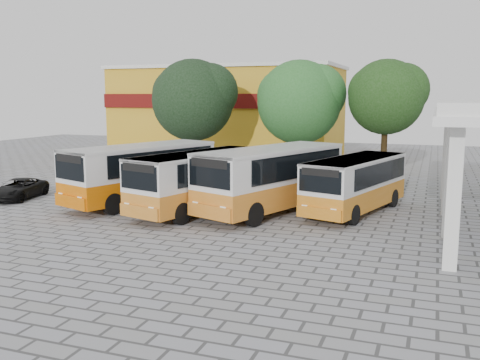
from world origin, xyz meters
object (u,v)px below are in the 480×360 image
at_px(bus_centre_left, 200,178).
at_px(bus_far_right, 356,181).
at_px(bus_centre_right, 272,175).
at_px(parked_car, 18,189).
at_px(bus_far_left, 141,170).

height_order(bus_centre_left, bus_far_right, bus_centre_left).
bearing_deg(bus_far_right, bus_centre_left, -146.08).
bearing_deg(bus_far_right, bus_centre_right, -145.50).
relative_size(bus_far_right, parked_car, 2.00).
height_order(bus_far_left, bus_centre_right, bus_centre_right).
height_order(bus_far_right, parked_car, bus_far_right).
height_order(bus_centre_left, parked_car, bus_centre_left).
xyz_separation_m(bus_centre_right, parked_car, (-14.11, -1.46, -1.27)).
xyz_separation_m(bus_centre_right, bus_far_right, (3.83, 1.29, -0.27)).
distance_m(bus_far_left, bus_far_right, 11.00).
bearing_deg(parked_car, bus_far_right, -2.38).
bearing_deg(bus_far_left, parked_car, -150.05).
distance_m(bus_far_left, parked_car, 7.26).
distance_m(bus_centre_left, bus_far_right, 7.53).
relative_size(bus_far_left, bus_centre_right, 0.98).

